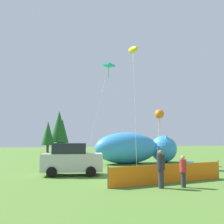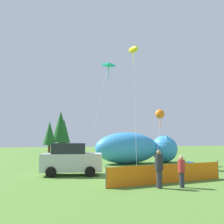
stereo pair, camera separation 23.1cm
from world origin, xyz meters
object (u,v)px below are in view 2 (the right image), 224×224
(parked_car, at_px, (71,159))
(kite_teal_diamond, at_px, (108,67))
(inflatable_cat, at_px, (136,149))
(spectator_in_green_shirt, at_px, (182,170))
(kite_yellow_hero, at_px, (133,50))
(spectator_in_yellow_shirt, at_px, (159,167))
(kite_orange_flower, at_px, (160,114))
(folding_chair, at_px, (189,167))

(parked_car, relative_size, kite_teal_diamond, 0.45)
(inflatable_cat, bearing_deg, spectator_in_green_shirt, -105.46)
(parked_car, xyz_separation_m, kite_yellow_hero, (6.14, 4.87, 9.96))
(kite_yellow_hero, bearing_deg, spectator_in_yellow_shirt, -101.51)
(kite_orange_flower, relative_size, kite_yellow_hero, 0.46)
(parked_car, bearing_deg, kite_orange_flower, 37.78)
(spectator_in_green_shirt, distance_m, spectator_in_yellow_shirt, 1.21)
(kite_teal_diamond, bearing_deg, parked_car, -126.83)
(folding_chair, xyz_separation_m, kite_orange_flower, (0.72, 6.40, 4.36))
(parked_car, height_order, folding_chair, parked_car)
(parked_car, distance_m, spectator_in_green_shirt, 7.67)
(kite_yellow_hero, height_order, kite_teal_diamond, kite_yellow_hero)
(spectator_in_green_shirt, relative_size, kite_teal_diamond, 0.17)
(kite_orange_flower, bearing_deg, inflatable_cat, 136.75)
(kite_teal_diamond, bearing_deg, folding_chair, -54.52)
(kite_yellow_hero, distance_m, kite_teal_diamond, 3.13)
(parked_car, bearing_deg, folding_chair, -1.58)
(spectator_in_yellow_shirt, bearing_deg, spectator_in_green_shirt, -4.87)
(folding_chair, distance_m, spectator_in_yellow_shirt, 5.82)
(folding_chair, xyz_separation_m, kite_yellow_hero, (-1.97, 6.29, 10.53))
(inflatable_cat, height_order, spectator_in_green_shirt, inflatable_cat)
(spectator_in_green_shirt, xyz_separation_m, kite_yellow_hero, (0.93, 10.49, 10.15))
(kite_yellow_hero, bearing_deg, parked_car, -141.57)
(folding_chair, xyz_separation_m, inflatable_cat, (-1.16, 8.17, 0.92))
(kite_teal_diamond, bearing_deg, kite_orange_flower, 1.39)
(kite_teal_diamond, bearing_deg, spectator_in_yellow_shirt, -87.88)
(spectator_in_yellow_shirt, bearing_deg, kite_teal_diamond, 92.12)
(parked_car, xyz_separation_m, folding_chair, (8.11, -1.42, -0.56))
(inflatable_cat, relative_size, kite_yellow_hero, 0.79)
(spectator_in_yellow_shirt, relative_size, kite_teal_diamond, 0.20)
(spectator_in_green_shirt, distance_m, kite_yellow_hero, 14.63)
(inflatable_cat, bearing_deg, folding_chair, -89.38)
(parked_car, bearing_deg, spectator_in_green_shirt, -38.83)
(folding_chair, bearing_deg, kite_yellow_hero, -107.67)
(inflatable_cat, bearing_deg, kite_orange_flower, -50.71)
(folding_chair, relative_size, inflatable_cat, 0.10)
(spectator_in_green_shirt, xyz_separation_m, spectator_in_yellow_shirt, (-1.19, 0.10, 0.15))
(parked_car, height_order, kite_orange_flower, kite_orange_flower)
(kite_yellow_hero, relative_size, kite_teal_diamond, 1.22)
(folding_chair, xyz_separation_m, kite_teal_diamond, (-4.47, 6.28, 8.65))
(parked_car, height_order, kite_yellow_hero, kite_yellow_hero)
(folding_chair, bearing_deg, spectator_in_green_shirt, 20.34)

